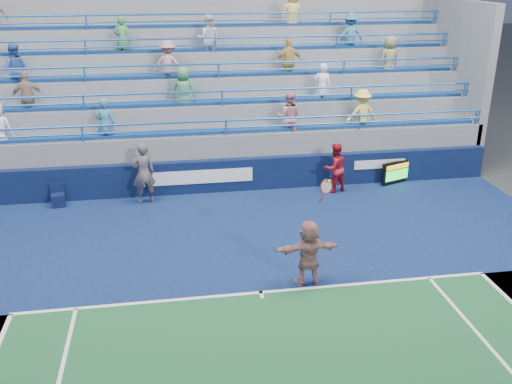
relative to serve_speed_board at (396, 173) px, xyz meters
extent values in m
plane|color=#333538|center=(-5.76, -6.24, -0.40)|extent=(120.00, 120.00, 0.00)
cube|color=#0F164B|center=(-5.76, -4.04, -0.39)|extent=(18.00, 8.40, 0.02)
cube|color=white|center=(-5.76, -6.24, -0.38)|extent=(11.00, 0.10, 0.01)
cube|color=white|center=(-5.76, -6.34, -0.38)|extent=(0.08, 0.30, 0.01)
cube|color=#0A1337|center=(-5.76, 0.26, 0.15)|extent=(18.00, 0.30, 1.10)
cube|color=white|center=(-6.76, 0.10, 0.20)|extent=(3.60, 0.02, 0.45)
cube|color=white|center=(-0.56, 0.10, 0.30)|extent=(1.80, 0.02, 0.30)
cube|color=slate|center=(-5.76, 3.21, 0.15)|extent=(18.00, 5.60, 1.10)
cube|color=slate|center=(-5.76, 3.21, 0.52)|extent=(18.00, 5.60, 1.85)
cube|color=navy|center=(-5.76, 0.86, 1.50)|extent=(17.40, 0.45, 0.10)
cylinder|color=#2162B5|center=(-5.76, 0.46, 1.95)|extent=(18.00, 0.07, 0.07)
cube|color=slate|center=(-5.76, 3.71, 0.90)|extent=(18.00, 4.60, 2.60)
cube|color=navy|center=(-5.76, 1.86, 2.25)|extent=(17.40, 0.45, 0.10)
cylinder|color=#2162B5|center=(-5.76, 1.46, 2.70)|extent=(18.00, 0.07, 0.07)
cube|color=slate|center=(-5.76, 4.21, 1.27)|extent=(18.00, 3.60, 3.35)
cube|color=navy|center=(-5.76, 2.86, 3.00)|extent=(17.40, 0.45, 0.10)
cylinder|color=#2162B5|center=(-5.76, 2.46, 3.45)|extent=(18.00, 0.07, 0.07)
cube|color=slate|center=(-5.76, 4.71, 1.65)|extent=(18.00, 2.60, 4.10)
cube|color=navy|center=(-5.76, 3.86, 3.75)|extent=(17.40, 0.45, 0.10)
cylinder|color=#2162B5|center=(-5.76, 3.46, 4.20)|extent=(18.00, 0.07, 0.07)
cube|color=slate|center=(-5.76, 5.21, 2.02)|extent=(18.00, 1.60, 4.85)
cube|color=navy|center=(-5.76, 4.86, 4.50)|extent=(17.40, 0.45, 0.10)
cylinder|color=#2162B5|center=(-5.76, 4.46, 4.95)|extent=(18.00, 0.07, 0.07)
imported|color=#A3806C|center=(-12.03, 1.86, 2.63)|extent=(1.06, 0.62, 1.70)
imported|color=#D68B90|center=(-3.59, 0.86, 1.88)|extent=(0.98, 0.86, 1.70)
imported|color=#FFCF63|center=(-2.64, 4.86, 4.88)|extent=(0.89, 0.64, 1.70)
imported|color=teal|center=(-9.58, 0.86, 1.88)|extent=(0.63, 0.42, 1.70)
imported|color=#3E8A4C|center=(-9.01, 3.86, 4.13)|extent=(0.70, 0.55, 1.70)
imported|color=teal|center=(-0.63, 3.86, 4.13)|extent=(1.13, 0.68, 1.70)
imported|color=#8A7E5C|center=(0.60, 2.86, 3.38)|extent=(0.95, 0.76, 1.70)
imported|color=#3E8A53|center=(-7.02, 1.86, 2.63)|extent=(0.95, 0.75, 1.70)
imported|color=white|center=(-5.96, 3.86, 4.13)|extent=(0.94, 0.80, 1.70)
imported|color=#BE7B8A|center=(-7.46, 2.86, 3.38)|extent=(1.23, 0.90, 1.70)
imported|color=white|center=(-2.20, 1.86, 2.63)|extent=(0.70, 0.54, 1.70)
imported|color=#395BAC|center=(-12.52, 2.86, 3.38)|extent=(0.88, 0.71, 1.70)
imported|color=tan|center=(-3.19, 2.86, 3.38)|extent=(1.03, 0.50, 1.70)
imported|color=#F5E95F|center=(-1.06, 0.86, 1.88)|extent=(1.17, 0.77, 1.70)
cube|color=black|center=(0.00, 0.01, 0.00)|extent=(1.12, 0.52, 0.80)
cube|color=gold|center=(0.00, -0.07, 0.24)|extent=(0.98, 0.02, 0.16)
cube|color=#19E533|center=(0.00, -0.07, -0.06)|extent=(0.98, 0.02, 0.36)
cube|color=#0B1238|center=(-11.12, -0.22, -0.20)|extent=(0.47, 0.47, 0.41)
cube|color=#0B1238|center=(-11.12, -0.04, 0.16)|extent=(0.41, 0.12, 0.32)
imported|color=silver|center=(-4.59, -5.98, 0.41)|extent=(1.52, 0.54, 1.62)
torus|color=#B01E15|center=(-4.24, -5.98, 2.03)|extent=(0.34, 0.19, 0.33)
cylinder|color=#B01E15|center=(-4.34, -5.98, 1.76)|extent=(0.07, 0.19, 0.29)
sphere|color=yellow|center=(-4.19, -6.03, 2.17)|extent=(0.07, 0.07, 0.07)
imported|color=#15183C|center=(-8.46, -0.33, 0.59)|extent=(0.82, 0.64, 1.98)
imported|color=#AD1324|center=(-2.30, -0.38, 0.43)|extent=(0.97, 0.86, 1.66)
camera|label=1|loc=(-7.68, -17.35, 6.58)|focal=40.00mm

